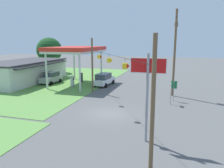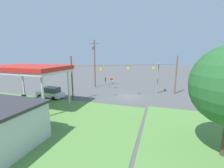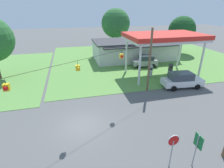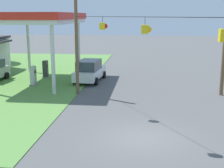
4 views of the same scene
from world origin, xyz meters
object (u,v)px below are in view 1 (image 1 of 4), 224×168
(stop_sign_overhead, at_px, (148,79))
(stop_sign_roadside, at_px, (171,88))
(route_sign, at_px, (174,87))
(fuel_pump_near, at_px, (72,81))
(gas_station_store, at_px, (25,71))
(fuel_pump_far, at_px, (81,78))
(car_at_pumps_front, at_px, (104,79))
(car_at_pumps_rear, at_px, (51,78))
(gas_station_canopy, at_px, (76,50))
(utility_pole_main, at_px, (175,49))
(tree_far_back, at_px, (49,50))

(stop_sign_overhead, bearing_deg, stop_sign_roadside, -7.80)
(route_sign, bearing_deg, stop_sign_overhead, 171.89)
(fuel_pump_near, relative_size, route_sign, 0.69)
(gas_station_store, height_order, stop_sign_overhead, stop_sign_overhead)
(fuel_pump_far, height_order, car_at_pumps_front, car_at_pumps_front)
(car_at_pumps_front, relative_size, car_at_pumps_rear, 1.22)
(gas_station_canopy, distance_m, fuel_pump_near, 5.02)
(car_at_pumps_rear, bearing_deg, car_at_pumps_front, 102.11)
(fuel_pump_far, xyz_separation_m, utility_pole_main, (-4.85, -15.08, 5.22))
(route_sign, bearing_deg, car_at_pumps_rear, 74.93)
(gas_station_canopy, xyz_separation_m, gas_station_store, (-0.43, 9.61, -3.71))
(fuel_pump_far, height_order, route_sign, route_sign)
(fuel_pump_near, bearing_deg, fuel_pump_far, 0.00)
(gas_station_store, height_order, car_at_pumps_front, gas_station_store)
(fuel_pump_near, distance_m, stop_sign_roadside, 16.05)
(utility_pole_main, bearing_deg, tree_far_back, 62.49)
(car_at_pumps_rear, relative_size, stop_sign_overhead, 0.68)
(stop_sign_roadside, height_order, route_sign, stop_sign_roadside)
(gas_station_store, bearing_deg, fuel_pump_far, -77.82)
(stop_sign_roadside, bearing_deg, car_at_pumps_front, -126.80)
(gas_station_canopy, height_order, fuel_pump_far, gas_station_canopy)
(tree_far_back, bearing_deg, car_at_pumps_front, -122.33)
(gas_station_canopy, relative_size, car_at_pumps_rear, 2.45)
(stop_sign_overhead, bearing_deg, route_sign, -8.11)
(gas_station_store, xyz_separation_m, route_sign, (-5.39, -24.85, -0.12))
(gas_station_canopy, bearing_deg, utility_pole_main, -102.01)
(car_at_pumps_rear, distance_m, utility_pole_main, 20.35)
(gas_station_canopy, xyz_separation_m, stop_sign_overhead, (-17.24, -13.61, -1.06))
(fuel_pump_near, xyz_separation_m, tree_far_back, (12.36, 11.66, 4.17))
(gas_station_store, relative_size, fuel_pump_far, 9.50)
(gas_station_canopy, xyz_separation_m, car_at_pumps_rear, (-0.52, 4.46, -4.55))
(route_sign, xyz_separation_m, utility_pole_main, (2.61, 0.16, 4.29))
(fuel_pump_far, height_order, stop_sign_overhead, stop_sign_overhead)
(fuel_pump_near, height_order, car_at_pumps_rear, car_at_pumps_rear)
(gas_station_store, xyz_separation_m, car_at_pumps_rear, (-0.09, -5.15, -0.84))
(utility_pole_main, xyz_separation_m, tree_far_back, (13.93, 26.74, -1.04))
(car_at_pumps_rear, bearing_deg, route_sign, 80.39)
(fuel_pump_far, bearing_deg, car_at_pumps_rear, 115.88)
(car_at_pumps_front, height_order, tree_far_back, tree_far_back)
(car_at_pumps_rear, distance_m, route_sign, 20.41)
(stop_sign_overhead, xyz_separation_m, utility_pole_main, (14.03, -1.47, 1.53))
(gas_station_store, bearing_deg, fuel_pump_near, -97.20)
(gas_station_store, xyz_separation_m, car_at_pumps_front, (0.95, -14.07, -0.84))
(car_at_pumps_rear, height_order, utility_pole_main, utility_pole_main)
(gas_station_store, relative_size, utility_pole_main, 1.46)
(stop_sign_roadside, bearing_deg, route_sign, 169.87)
(gas_station_store, distance_m, car_at_pumps_front, 14.12)
(gas_station_canopy, bearing_deg, car_at_pumps_front, -83.33)
(fuel_pump_far, relative_size, route_sign, 0.69)
(car_at_pumps_front, distance_m, stop_sign_roadside, 13.16)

